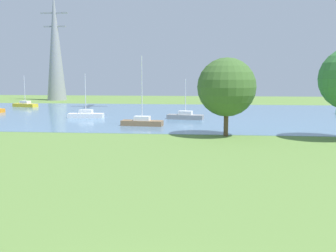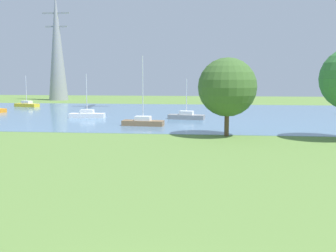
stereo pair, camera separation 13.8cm
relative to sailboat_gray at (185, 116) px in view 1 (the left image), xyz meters
name	(u,v)px [view 1 (the left image)]	position (x,y,z in m)	size (l,w,h in m)	color
ground_plane	(181,150)	(0.85, -21.48, -0.45)	(160.00, 160.00, 0.00)	olive
water_surface	(193,114)	(0.85, 6.52, -0.44)	(140.00, 40.00, 0.02)	#597FA2
sailboat_gray	(185,116)	(0.00, 0.00, 0.00)	(4.99, 2.29, 5.35)	gray
sailboat_brown	(142,122)	(-4.61, -7.21, 0.03)	(4.91, 1.89, 8.01)	brown
sailboat_yellow	(25,105)	(-30.51, 17.40, 0.00)	(5.03, 2.91, 5.75)	yellow
sailboat_white	(86,115)	(-13.69, 0.39, 0.01)	(4.89, 1.81, 6.01)	white
tree_west_near	(227,87)	(4.71, -14.08, 4.25)	(5.60, 5.60, 7.51)	brown
electricity_pylon	(55,46)	(-32.19, 37.29, 12.00)	(6.40, 4.40, 24.86)	gray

